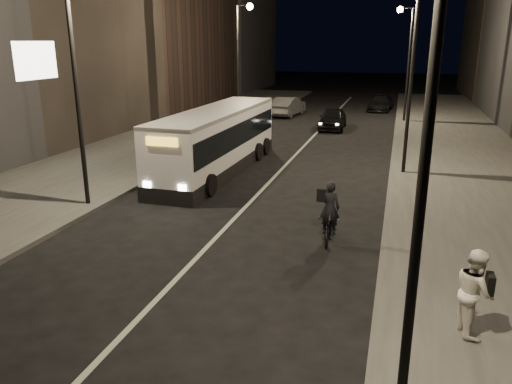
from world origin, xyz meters
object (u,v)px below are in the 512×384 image
Objects in this scene: pedestrian_woman at (474,292)px; streetlight_left_near at (80,58)px; streetlight_right_near at (412,83)px; streetlight_right_far at (406,49)px; streetlight_left_far at (241,49)px; city_bus at (217,138)px; car_far at (381,103)px; car_mid at (288,106)px; streetlight_right_mid at (407,54)px; cyclist_on_bicycle at (330,222)px; car_near at (333,119)px.

streetlight_left_near is at bearing 54.12° from pedestrian_woman.
streetlight_right_far is at bearing 90.00° from streetlight_right_near.
streetlight_left_near and streetlight_left_far have the same top height.
streetlight_right_near reaches higher than city_bus.
streetlight_left_near reaches higher than car_far.
city_bus is 5.95× the size of pedestrian_woman.
streetlight_left_far is (0.00, 18.00, 0.00)m from streetlight_left_near.
car_far is at bearing -7.28° from pedestrian_woman.
city_bus reaches higher than car_far.
car_mid is 9.02m from car_far.
streetlight_right_mid is 0.75× the size of city_bus.
car_mid is at bearing -137.21° from car_far.
car_mid is (1.73, 7.16, -4.59)m from streetlight_left_far.
streetlight_right_far is 26.26m from streetlight_left_near.
car_mid is (-10.55, 30.43, -0.30)m from pedestrian_woman.
streetlight_left_far is at bearing 112.30° from streetlight_right_near.
cyclist_on_bicycle is (8.78, -18.90, -4.70)m from streetlight_left_far.
city_bus is at bearing 128.24° from cyclist_on_bicycle.
streetlight_right_mid reaches higher than car_near.
streetlight_right_near and streetlight_right_far have the same top height.
streetlight_left_near reaches higher than car_near.
cyclist_on_bicycle is 26.99m from car_mid.
streetlight_right_mid is 4.12× the size of cyclist_on_bicycle.
car_near is (-2.64, 20.60, 0.07)m from cyclist_on_bicycle.
car_near is (-4.53, -4.30, -4.64)m from streetlight_right_far.
streetlight_left_far is 16.14m from car_far.
streetlight_left_near is 21.15m from car_near.
streetlight_right_far is at bearing 29.36° from streetlight_left_far.
streetlight_right_near is at bearing -36.88° from streetlight_left_near.
streetlight_left_near is 1.91× the size of car_near.
car_near is at bearing 94.72° from cyclist_on_bicycle.
car_mid is at bearing 172.63° from streetlight_right_far.
car_far is (6.42, 24.25, -0.92)m from city_bus.
cyclist_on_bicycle is at bearing -5.87° from streetlight_left_near.
streetlight_left_far is at bearing 15.20° from pedestrian_woman.
streetlight_right_near is at bearing -77.70° from cyclist_on_bicycle.
city_bus is at bearing 119.61° from streetlight_right_near.
pedestrian_woman reaches higher than car_near.
streetlight_right_far is 7.78m from car_near.
car_mid is (-8.93, 33.16, -4.59)m from streetlight_right_near.
streetlight_left_far is 1.72× the size of car_mid.
streetlight_right_far is at bearing 66.04° from streetlight_left_near.
cyclist_on_bicycle is 20.77m from car_near.
cyclist_on_bicycle is at bearing -101.97° from streetlight_right_mid.
streetlight_right_near is at bearing -90.00° from streetlight_right_far.
car_mid is at bearing 126.93° from car_near.
streetlight_right_mid is at bearing 12.67° from city_bus.
car_far is at bearing 54.66° from streetlight_left_far.
cyclist_on_bicycle is at bearing -84.57° from car_far.
streetlight_left_near is at bearing -90.00° from streetlight_left_far.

